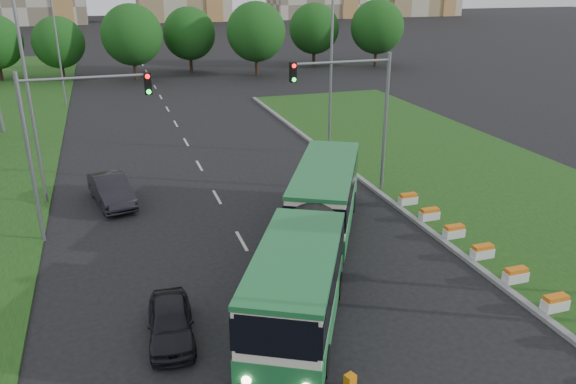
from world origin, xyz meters
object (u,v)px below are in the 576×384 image
object	(u,v)px
traffic_mast_median	(360,103)
articulated_bus	(305,231)
traffic_mast_left	(64,129)
shopping_trolley	(350,382)
car_left_near	(171,322)
car_left_far	(111,190)
pedestrian	(320,354)

from	to	relation	value
traffic_mast_median	articulated_bus	size ratio (longest dim) A/B	0.47
traffic_mast_median	traffic_mast_left	world-z (taller)	same
traffic_mast_left	articulated_bus	world-z (taller)	traffic_mast_left
traffic_mast_left	articulated_bus	xyz separation A→B (m)	(9.41, -6.32, -3.62)
traffic_mast_median	traffic_mast_left	xyz separation A→B (m)	(-15.16, -1.00, 0.00)
articulated_bus	shopping_trolley	xyz separation A→B (m)	(-1.31, -7.76, -1.46)
articulated_bus	car_left_near	distance (m)	7.13
car_left_far	articulated_bus	bearing A→B (deg)	-64.02
pedestrian	shopping_trolley	size ratio (longest dim) A/B	3.36
pedestrian	shopping_trolley	distance (m)	1.23
pedestrian	car_left_far	bearing A→B (deg)	18.39
articulated_bus	pedestrian	distance (m)	7.29
car_left_far	shopping_trolley	world-z (taller)	car_left_far
pedestrian	articulated_bus	bearing A→B (deg)	-16.19
traffic_mast_left	shopping_trolley	world-z (taller)	traffic_mast_left
traffic_mast_median	traffic_mast_left	size ratio (longest dim) A/B	1.00
car_left_near	shopping_trolley	world-z (taller)	car_left_near
traffic_mast_median	traffic_mast_left	bearing A→B (deg)	-176.23
articulated_bus	car_left_far	xyz separation A→B (m)	(-7.74, 10.18, -0.93)
car_left_near	car_left_far	bearing A→B (deg)	100.95
traffic_mast_median	pedestrian	size ratio (longest dim) A/B	4.39
traffic_mast_median	car_left_far	bearing A→B (deg)	168.03
traffic_mast_median	shopping_trolley	bearing A→B (deg)	-115.11
shopping_trolley	car_left_far	bearing A→B (deg)	88.40
traffic_mast_median	car_left_far	world-z (taller)	traffic_mast_median
traffic_mast_median	pedestrian	xyz separation A→B (m)	(-7.76, -14.28, -4.44)
car_left_far	pedestrian	distance (m)	18.07
traffic_mast_median	pedestrian	distance (m)	16.85
traffic_mast_left	car_left_far	world-z (taller)	traffic_mast_left
traffic_mast_median	car_left_near	bearing A→B (deg)	-138.00
articulated_bus	car_left_near	size ratio (longest dim) A/B	4.49
articulated_bus	traffic_mast_median	bearing A→B (deg)	79.71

